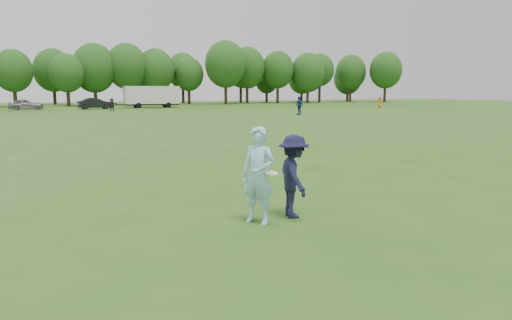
# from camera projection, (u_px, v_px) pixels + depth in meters

# --- Properties ---
(ground) EXTENTS (200.00, 200.00, 0.00)m
(ground) POSITION_uv_depth(u_px,v_px,m) (301.00, 215.00, 9.67)
(ground) COLOR #2B5718
(ground) RESTS_ON ground
(thrower) EXTENTS (0.79, 0.84, 1.93)m
(thrower) POSITION_uv_depth(u_px,v_px,m) (258.00, 175.00, 9.01)
(thrower) COLOR #99D3ED
(thrower) RESTS_ON ground
(defender) EXTENTS (0.86, 1.23, 1.73)m
(defender) POSITION_uv_depth(u_px,v_px,m) (294.00, 176.00, 9.45)
(defender) COLOR #171834
(defender) RESTS_ON ground
(player_far_b) EXTENTS (0.60, 1.20, 1.97)m
(player_far_b) POSITION_uv_depth(u_px,v_px,m) (299.00, 106.00, 48.55)
(player_far_b) COLOR navy
(player_far_b) RESTS_ON ground
(player_far_c) EXTENTS (0.97, 0.91, 1.66)m
(player_far_c) POSITION_uv_depth(u_px,v_px,m) (380.00, 102.00, 68.86)
(player_far_c) COLOR orange
(player_far_c) RESTS_ON ground
(player_far_d) EXTENTS (1.57, 0.75, 1.62)m
(player_far_d) POSITION_uv_depth(u_px,v_px,m) (112.00, 105.00, 57.14)
(player_far_d) COLOR black
(player_far_d) RESTS_ON ground
(car_e) EXTENTS (4.40, 2.03, 1.46)m
(car_e) POSITION_uv_depth(u_px,v_px,m) (26.00, 104.00, 60.68)
(car_e) COLOR gray
(car_e) RESTS_ON ground
(car_f) EXTENTS (4.91, 2.27, 1.56)m
(car_f) POSITION_uv_depth(u_px,v_px,m) (95.00, 103.00, 63.10)
(car_f) COLOR black
(car_f) RESTS_ON ground
(field_cone) EXTENTS (0.28, 0.28, 0.30)m
(field_cone) POSITION_uv_depth(u_px,v_px,m) (277.00, 108.00, 62.24)
(field_cone) COLOR orange
(field_cone) RESTS_ON ground
(disc_in_play) EXTENTS (0.27, 0.27, 0.08)m
(disc_in_play) POSITION_uv_depth(u_px,v_px,m) (272.00, 173.00, 8.87)
(disc_in_play) COLOR white
(disc_in_play) RESTS_ON ground
(cargo_trailer) EXTENTS (9.00, 2.75, 3.20)m
(cargo_trailer) POSITION_uv_depth(u_px,v_px,m) (152.00, 96.00, 68.11)
(cargo_trailer) COLOR silver
(cargo_trailer) RESTS_ON ground
(treeline) EXTENTS (130.35, 18.39, 11.74)m
(treeline) POSITION_uv_depth(u_px,v_px,m) (93.00, 69.00, 79.06)
(treeline) COLOR #332114
(treeline) RESTS_ON ground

